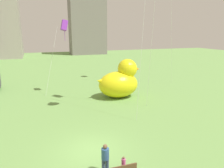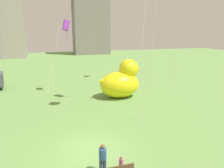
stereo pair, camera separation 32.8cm
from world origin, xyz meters
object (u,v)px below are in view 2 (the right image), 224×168
Objects in this scene: giant_inflatable_duck at (121,81)px; kite_purple at (66,26)px; person_child at (121,164)px; person_adult at (103,157)px.

kite_purple is (-5.32, 3.56, 5.99)m from giant_inflatable_duck.
person_child is 13.35m from giant_inflatable_duck.
person_adult is 13.41m from giant_inflatable_duck.
kite_purple is (-0.55, 15.96, 7.31)m from person_child.
giant_inflatable_duck is at bearing 64.92° from person_adult.
person_adult is at bearing -115.08° from giant_inflatable_duck.
kite_purple is at bearing 88.73° from person_adult.
kite_purple reaches higher than person_adult.
person_child is at bearing -17.61° from person_adult.
person_adult is at bearing -91.27° from kite_purple.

